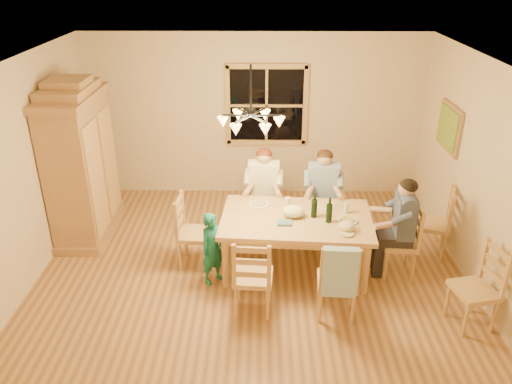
{
  "coord_description": "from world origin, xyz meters",
  "views": [
    {
      "loc": [
        0.12,
        -5.42,
        3.77
      ],
      "look_at": [
        0.06,
        0.1,
        1.12
      ],
      "focal_mm": 35.0,
      "sensor_mm": 36.0,
      "label": 1
    }
  ],
  "objects_px": {
    "armoire": "(81,167)",
    "chair_spare_front": "(472,301)",
    "chair_end_left": "(196,244)",
    "chair_near_left": "(253,288)",
    "child": "(213,248)",
    "chair_far_right": "(321,217)",
    "adult_woman": "(264,181)",
    "adult_plaid_man": "(323,183)",
    "chair_spare_back": "(431,234)",
    "wine_bottle_b": "(329,210)",
    "adult_slate_man": "(403,216)",
    "chandelier": "(251,120)",
    "chair_far_left": "(264,214)",
    "wine_bottle_a": "(314,205)",
    "chair_end_right": "(398,253)",
    "dining_table": "(296,224)",
    "chair_near_right": "(336,292)"
  },
  "relations": [
    {
      "from": "chair_near_left",
      "to": "chair_spare_back",
      "type": "relative_size",
      "value": 1.0
    },
    {
      "from": "adult_plaid_man",
      "to": "chair_spare_front",
      "type": "relative_size",
      "value": 0.88
    },
    {
      "from": "adult_woman",
      "to": "child",
      "type": "bearing_deg",
      "value": 66.69
    },
    {
      "from": "chair_end_left",
      "to": "chair_spare_front",
      "type": "distance_m",
      "value": 3.41
    },
    {
      "from": "wine_bottle_a",
      "to": "chair_far_left",
      "type": "bearing_deg",
      "value": 124.73
    },
    {
      "from": "chandelier",
      "to": "wine_bottle_a",
      "type": "relative_size",
      "value": 2.33
    },
    {
      "from": "chandelier",
      "to": "adult_woman",
      "type": "height_order",
      "value": "chandelier"
    },
    {
      "from": "dining_table",
      "to": "adult_slate_man",
      "type": "distance_m",
      "value": 1.33
    },
    {
      "from": "armoire",
      "to": "wine_bottle_a",
      "type": "distance_m",
      "value": 3.34
    },
    {
      "from": "wine_bottle_a",
      "to": "wine_bottle_b",
      "type": "height_order",
      "value": "same"
    },
    {
      "from": "chair_near_right",
      "to": "chair_spare_front",
      "type": "relative_size",
      "value": 1.0
    },
    {
      "from": "chair_far_right",
      "to": "adult_woman",
      "type": "bearing_deg",
      "value": -0.0
    },
    {
      "from": "adult_woman",
      "to": "chair_spare_front",
      "type": "relative_size",
      "value": 0.88
    },
    {
      "from": "adult_plaid_man",
      "to": "wine_bottle_a",
      "type": "height_order",
      "value": "adult_plaid_man"
    },
    {
      "from": "chair_spare_front",
      "to": "chandelier",
      "type": "bearing_deg",
      "value": 56.14
    },
    {
      "from": "chair_near_left",
      "to": "child",
      "type": "bearing_deg",
      "value": 136.1
    },
    {
      "from": "chair_near_left",
      "to": "chair_near_right",
      "type": "height_order",
      "value": "same"
    },
    {
      "from": "chair_near_right",
      "to": "chair_end_right",
      "type": "xyz_separation_m",
      "value": [
        0.9,
        0.83,
        0.0
      ]
    },
    {
      "from": "adult_woman",
      "to": "wine_bottle_a",
      "type": "distance_m",
      "value": 1.11
    },
    {
      "from": "adult_plaid_man",
      "to": "armoire",
      "type": "bearing_deg",
      "value": 3.1
    },
    {
      "from": "armoire",
      "to": "chair_spare_back",
      "type": "distance_m",
      "value": 4.96
    },
    {
      "from": "chair_spare_front",
      "to": "chair_spare_back",
      "type": "height_order",
      "value": "same"
    },
    {
      "from": "chair_far_left",
      "to": "adult_slate_man",
      "type": "bearing_deg",
      "value": 153.43
    },
    {
      "from": "adult_woman",
      "to": "chair_far_left",
      "type": "bearing_deg",
      "value": -176.0
    },
    {
      "from": "adult_slate_man",
      "to": "chair_spare_back",
      "type": "xyz_separation_m",
      "value": [
        0.57,
        0.48,
        -0.54
      ]
    },
    {
      "from": "chandelier",
      "to": "chair_far_left",
      "type": "bearing_deg",
      "value": 81.54
    },
    {
      "from": "chair_far_left",
      "to": "wine_bottle_a",
      "type": "distance_m",
      "value": 1.27
    },
    {
      "from": "armoire",
      "to": "child",
      "type": "xyz_separation_m",
      "value": [
        1.95,
        -1.22,
        -0.58
      ]
    },
    {
      "from": "adult_slate_man",
      "to": "wine_bottle_a",
      "type": "relative_size",
      "value": 2.65
    },
    {
      "from": "chair_near_right",
      "to": "wine_bottle_b",
      "type": "xyz_separation_m",
      "value": [
        -0.02,
        0.81,
        0.62
      ]
    },
    {
      "from": "armoire",
      "to": "chair_near_left",
      "type": "relative_size",
      "value": 2.32
    },
    {
      "from": "chair_near_right",
      "to": "wine_bottle_a",
      "type": "relative_size",
      "value": 3.0
    },
    {
      "from": "adult_plaid_man",
      "to": "adult_woman",
      "type": "bearing_deg",
      "value": -0.0
    },
    {
      "from": "chair_spare_back",
      "to": "adult_slate_man",
      "type": "bearing_deg",
      "value": 147.44
    },
    {
      "from": "chair_spare_front",
      "to": "chair_far_left",
      "type": "bearing_deg",
      "value": 36.27
    },
    {
      "from": "chair_end_left",
      "to": "chair_spare_back",
      "type": "relative_size",
      "value": 1.0
    },
    {
      "from": "adult_slate_man",
      "to": "child",
      "type": "distance_m",
      "value": 2.39
    },
    {
      "from": "adult_plaid_man",
      "to": "chair_end_right",
      "type": "bearing_deg",
      "value": 136.64
    },
    {
      "from": "adult_woman",
      "to": "armoire",
      "type": "bearing_deg",
      "value": 4.11
    },
    {
      "from": "chair_far_right",
      "to": "adult_plaid_man",
      "type": "xyz_separation_m",
      "value": [
        0.0,
        0.0,
        0.54
      ]
    },
    {
      "from": "adult_woman",
      "to": "chair_near_left",
      "type": "bearing_deg",
      "value": 90.0
    },
    {
      "from": "chandelier",
      "to": "chair_far_left",
      "type": "xyz_separation_m",
      "value": [
        0.16,
        1.05,
        -1.77
      ]
    },
    {
      "from": "dining_table",
      "to": "chair_near_left",
      "type": "height_order",
      "value": "chair_near_left"
    },
    {
      "from": "chair_end_left",
      "to": "wine_bottle_b",
      "type": "relative_size",
      "value": 3.0
    },
    {
      "from": "chair_far_right",
      "to": "adult_woman",
      "type": "relative_size",
      "value": 1.13
    },
    {
      "from": "armoire",
      "to": "chair_spare_front",
      "type": "xyz_separation_m",
      "value": [
        4.87,
        -2.01,
        -0.75
      ]
    },
    {
      "from": "armoire",
      "to": "adult_woman",
      "type": "bearing_deg",
      "value": 0.11
    },
    {
      "from": "chair_end_left",
      "to": "adult_slate_man",
      "type": "bearing_deg",
      "value": 90.0
    },
    {
      "from": "armoire",
      "to": "chair_end_left",
      "type": "bearing_deg",
      "value": -26.34
    },
    {
      "from": "chandelier",
      "to": "chair_end_left",
      "type": "relative_size",
      "value": 0.78
    }
  ]
}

